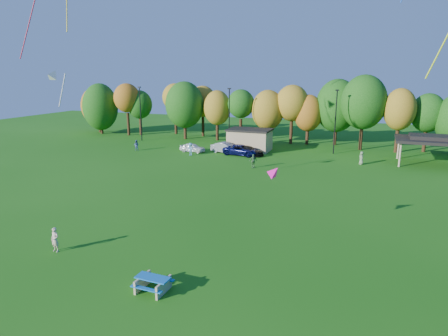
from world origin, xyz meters
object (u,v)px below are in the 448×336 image
at_px(kite_flyer, 55,240).
at_px(car_a, 192,148).
at_px(car_b, 226,148).
at_px(picnic_table, 153,283).
at_px(car_d, 248,151).
at_px(car_c, 242,150).

xyz_separation_m(kite_flyer, car_a, (-5.98, 33.59, -0.17)).
height_order(kite_flyer, car_b, kite_flyer).
bearing_deg(kite_flyer, picnic_table, -8.40).
distance_m(kite_flyer, car_d, 34.20).
height_order(car_a, car_c, car_c).
xyz_separation_m(car_a, car_b, (4.98, 0.91, 0.12)).
relative_size(picnic_table, car_b, 0.40).
height_order(kite_flyer, car_d, kite_flyer).
bearing_deg(picnic_table, car_b, 106.35).
distance_m(picnic_table, car_a, 38.37).
relative_size(car_c, car_d, 1.17).
height_order(car_a, car_d, car_d).
bearing_deg(car_b, kite_flyer, -162.91).
xyz_separation_m(kite_flyer, car_b, (-1.01, 34.50, -0.05)).
bearing_deg(car_c, picnic_table, -161.64).
bearing_deg(car_b, car_d, -80.84).
distance_m(picnic_table, car_d, 36.57).
bearing_deg(car_c, car_a, 99.73).
bearing_deg(car_a, car_d, -82.05).
xyz_separation_m(car_a, car_c, (7.51, 0.31, 0.08)).
bearing_deg(car_b, car_c, -87.97).
bearing_deg(picnic_table, car_d, 101.23).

